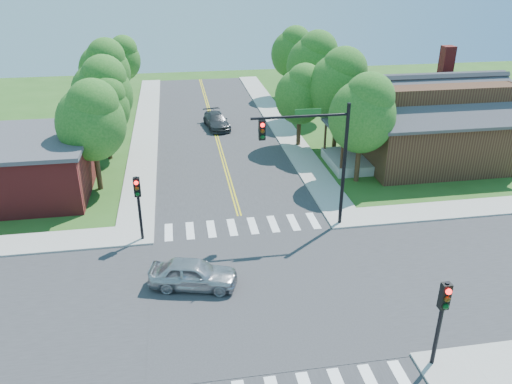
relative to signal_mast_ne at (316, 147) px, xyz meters
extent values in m
plane|color=#28531A|center=(-3.91, -5.59, -4.85)|extent=(100.00, 100.00, 0.00)
cube|color=#2D2D30|center=(-3.91, -5.59, -4.83)|extent=(10.00, 90.00, 0.04)
cube|color=#2D2D30|center=(-3.91, -5.59, -4.83)|extent=(90.00, 10.00, 0.04)
cube|color=#2D2D30|center=(-3.91, -5.59, -4.85)|extent=(10.20, 10.20, 0.06)
cube|color=#9E9B93|center=(2.19, 19.41, -4.78)|extent=(2.20, 40.00, 0.14)
cube|color=#9E9B93|center=(-10.01, 19.41, -4.78)|extent=(2.20, 40.00, 0.14)
cube|color=white|center=(-8.11, 0.61, -4.80)|extent=(0.45, 2.00, 0.01)
cube|color=white|center=(-6.91, 0.61, -4.80)|extent=(0.45, 2.00, 0.01)
cube|color=white|center=(-5.71, 0.61, -4.80)|extent=(0.45, 2.00, 0.01)
cube|color=white|center=(-4.51, 0.61, -4.80)|extent=(0.45, 2.00, 0.01)
cube|color=white|center=(-3.31, 0.61, -4.80)|extent=(0.45, 2.00, 0.01)
cube|color=white|center=(-2.11, 0.61, -4.80)|extent=(0.45, 2.00, 0.01)
cube|color=white|center=(-0.91, 0.61, -4.80)|extent=(0.45, 2.00, 0.01)
cube|color=white|center=(0.29, 0.61, -4.80)|extent=(0.45, 2.00, 0.01)
cube|color=white|center=(0.29, -11.79, -4.80)|extent=(0.45, 2.00, 0.01)
cube|color=gold|center=(-4.01, 20.66, -4.80)|extent=(0.10, 37.50, 0.01)
cube|color=gold|center=(-3.81, 20.66, -4.80)|extent=(0.10, 37.50, 0.01)
cylinder|color=black|center=(1.69, 0.01, -1.25)|extent=(0.20, 0.20, 7.20)
cylinder|color=black|center=(-0.91, 0.01, 1.75)|extent=(5.20, 0.14, 0.14)
cube|color=#19591E|center=(-0.51, -0.04, 2.00)|extent=(1.40, 0.04, 0.30)
cube|color=black|center=(-2.91, 0.01, 1.12)|extent=(0.34, 0.28, 1.05)
sphere|color=#FF0C0C|center=(-2.91, -0.16, 1.44)|extent=(0.22, 0.22, 0.22)
sphere|color=#3F2605|center=(-2.91, -0.16, 1.12)|extent=(0.22, 0.22, 0.22)
sphere|color=#05330F|center=(-2.91, -0.16, 0.80)|extent=(0.22, 0.22, 0.22)
cylinder|color=black|center=(1.69, -11.19, -2.95)|extent=(0.16, 0.16, 3.80)
cube|color=black|center=(1.69, -11.19, -1.63)|extent=(0.34, 0.28, 1.05)
sphere|color=#FF0C0C|center=(1.69, -11.36, -1.31)|extent=(0.22, 0.22, 0.22)
sphere|color=#3F2605|center=(1.69, -11.36, -1.63)|extent=(0.22, 0.22, 0.22)
sphere|color=#05330F|center=(1.69, -11.36, -1.95)|extent=(0.22, 0.22, 0.22)
cylinder|color=black|center=(-9.51, 0.01, -2.95)|extent=(0.16, 0.16, 3.80)
cube|color=black|center=(-9.51, 0.01, -1.63)|extent=(0.34, 0.28, 1.05)
sphere|color=#FF0C0C|center=(-9.51, -0.16, -1.31)|extent=(0.22, 0.22, 0.22)
sphere|color=#3F2605|center=(-9.51, -0.16, -1.63)|extent=(0.22, 0.22, 0.22)
sphere|color=#05330F|center=(-9.51, -0.16, -1.95)|extent=(0.22, 0.22, 0.22)
cube|color=#351B12|center=(11.29, 8.61, -2.85)|extent=(10.00, 8.00, 4.00)
cube|color=#9E9B93|center=(4.99, 8.61, -4.50)|extent=(2.60, 4.50, 0.70)
cylinder|color=#351B12|center=(3.89, 6.61, -3.25)|extent=(0.18, 0.18, 2.50)
cylinder|color=#351B12|center=(3.89, 10.61, -3.25)|extent=(0.18, 0.18, 2.50)
cube|color=#38383D|center=(4.99, 8.61, -1.90)|extent=(2.80, 4.80, 0.18)
cube|color=maroon|center=(13.79, 12.11, -1.30)|extent=(0.90, 0.90, 7.11)
cube|color=maroon|center=(-18.11, 7.61, -3.10)|extent=(10.00, 8.00, 3.50)
cube|color=#38383D|center=(-18.11, 7.61, -1.25)|extent=(10.40, 8.40, 0.25)
cylinder|color=#382314|center=(4.79, 5.85, -3.44)|extent=(0.34, 0.34, 2.81)
ellipsoid|color=#195418|center=(4.79, 5.85, -0.26)|extent=(4.44, 4.22, 4.88)
sphere|color=#195418|center=(5.09, 5.65, 1.07)|extent=(3.26, 3.26, 3.26)
cylinder|color=#382314|center=(5.16, 12.16, -3.33)|extent=(0.34, 0.34, 3.04)
ellipsoid|color=#195418|center=(5.16, 12.16, 0.10)|extent=(4.79, 4.55, 5.27)
sphere|color=#195418|center=(5.46, 11.96, 1.54)|extent=(3.51, 3.51, 3.51)
cylinder|color=#382314|center=(5.40, 20.25, -3.30)|extent=(0.34, 0.34, 3.09)
ellipsoid|color=#195418|center=(5.40, 20.25, 0.20)|extent=(4.89, 4.64, 5.37)
sphere|color=#195418|center=(5.70, 20.05, 1.66)|extent=(3.58, 3.58, 3.58)
cylinder|color=#382314|center=(5.47, 28.96, -3.42)|extent=(0.34, 0.34, 2.85)
ellipsoid|color=#195418|center=(5.47, 28.96, -0.19)|extent=(4.51, 4.28, 4.96)
sphere|color=#195418|center=(5.77, 28.76, 1.16)|extent=(3.31, 3.31, 3.31)
cylinder|color=#382314|center=(-12.58, 7.39, -3.47)|extent=(0.34, 0.34, 2.77)
ellipsoid|color=#195418|center=(-12.58, 7.39, -0.34)|extent=(4.37, 4.15, 4.81)
sphere|color=#195418|center=(-12.28, 7.19, 0.98)|extent=(3.20, 3.20, 3.20)
cylinder|color=#382314|center=(-12.60, 14.01, -3.41)|extent=(0.34, 0.34, 2.88)
ellipsoid|color=#195418|center=(-12.60, 14.01, -0.15)|extent=(4.55, 4.32, 5.00)
sphere|color=#195418|center=(-12.30, 13.81, 1.21)|extent=(3.33, 3.33, 3.33)
cylinder|color=#382314|center=(-13.31, 22.53, -3.41)|extent=(0.34, 0.34, 2.89)
ellipsoid|color=#195418|center=(-13.31, 22.53, -0.14)|extent=(4.56, 4.33, 5.02)
sphere|color=#195418|center=(-13.01, 22.33, 1.23)|extent=(3.34, 3.34, 3.34)
cylinder|color=#382314|center=(-12.57, 31.59, -3.59)|extent=(0.34, 0.34, 2.51)
ellipsoid|color=#195418|center=(-12.57, 31.59, -0.75)|extent=(3.97, 3.77, 4.36)
sphere|color=#195418|center=(-12.27, 31.39, 0.44)|extent=(2.91, 2.91, 2.91)
cylinder|color=#382314|center=(2.50, 13.39, -3.59)|extent=(0.34, 0.34, 2.52)
ellipsoid|color=#195418|center=(2.50, 13.39, -0.74)|extent=(3.98, 3.78, 4.37)
sphere|color=#195418|center=(2.80, 13.19, 0.45)|extent=(2.92, 2.92, 2.92)
cylinder|color=#382314|center=(-12.48, 12.97, -3.64)|extent=(0.34, 0.34, 2.42)
ellipsoid|color=#195418|center=(-12.48, 12.97, -0.89)|extent=(3.83, 3.64, 4.21)
sphere|color=#195418|center=(-12.18, 12.77, 0.25)|extent=(2.81, 2.81, 2.81)
imported|color=#ABADB3|center=(-6.97, -4.71, -4.15)|extent=(3.54, 4.86, 1.40)
imported|color=#313336|center=(-3.67, 19.21, -4.20)|extent=(3.04, 4.98, 1.30)
camera|label=1|loc=(-7.24, -24.26, 9.20)|focal=35.00mm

